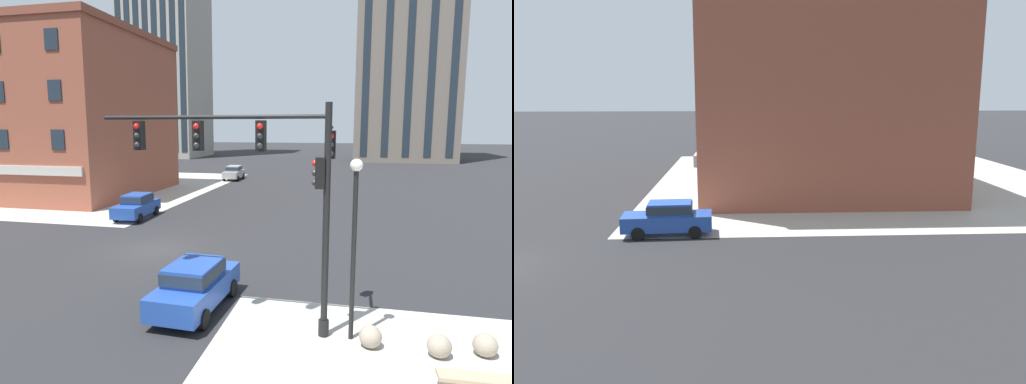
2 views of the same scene
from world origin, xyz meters
TOP-DOWN VIEW (x-y plane):
  - sidewalk_far_corner at (-20.00, 20.00)m, footprint 32.00×32.00m
  - car_main_northbound_far at (-4.69, 6.89)m, footprint 2.09×4.50m
  - storefront_block_near_corner at (-18.79, 16.16)m, footprint 19.97×16.75m

SIDE VIEW (x-z plane):
  - sidewalk_far_corner at x=-20.00m, z-range -0.01..0.01m
  - car_main_northbound_far at x=-4.69m, z-range 0.08..1.76m
  - storefront_block_near_corner at x=-18.79m, z-range 0.01..14.88m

